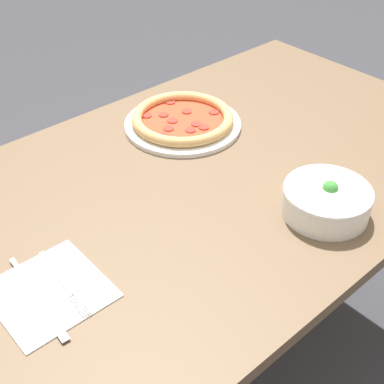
% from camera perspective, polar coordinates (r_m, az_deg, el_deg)
% --- Properties ---
extents(ground_plane, '(8.00, 8.00, 0.00)m').
position_cam_1_polar(ground_plane, '(1.76, 2.16, -17.66)').
color(ground_plane, '#333338').
extents(dining_table, '(1.33, 0.83, 0.75)m').
position_cam_1_polar(dining_table, '(1.28, 2.83, -1.09)').
color(dining_table, brown).
rests_on(dining_table, ground_plane).
extents(pizza, '(0.30, 0.30, 0.04)m').
position_cam_1_polar(pizza, '(1.36, -1.00, 7.66)').
color(pizza, white).
rests_on(pizza, dining_table).
extents(bowl, '(0.18, 0.18, 0.08)m').
position_cam_1_polar(bowl, '(1.10, 14.19, -0.76)').
color(bowl, white).
rests_on(bowl, dining_table).
extents(napkin, '(0.18, 0.18, 0.00)m').
position_cam_1_polar(napkin, '(0.97, -14.97, -10.23)').
color(napkin, white).
rests_on(napkin, dining_table).
extents(fork, '(0.03, 0.18, 0.00)m').
position_cam_1_polar(fork, '(0.97, -13.65, -9.26)').
color(fork, silver).
rests_on(fork, napkin).
extents(knife, '(0.03, 0.22, 0.01)m').
position_cam_1_polar(knife, '(0.97, -16.43, -10.35)').
color(knife, silver).
rests_on(knife, napkin).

